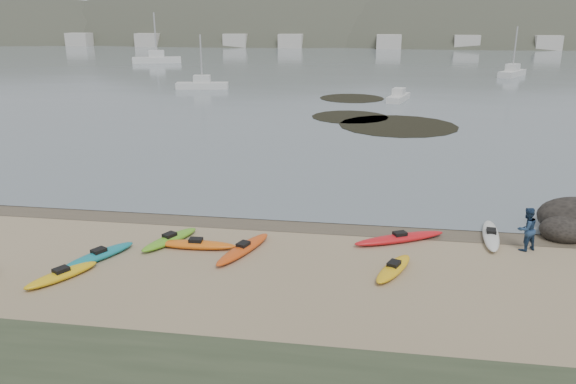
# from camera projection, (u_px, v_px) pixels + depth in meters

# --- Properties ---
(ground) EXTENTS (600.00, 600.00, 0.00)m
(ground) POSITION_uv_depth(u_px,v_px,m) (288.00, 221.00, 27.18)
(ground) COLOR tan
(ground) RESTS_ON ground
(wet_sand) EXTENTS (60.00, 60.00, 0.00)m
(wet_sand) POSITION_uv_depth(u_px,v_px,m) (287.00, 224.00, 26.90)
(wet_sand) COLOR brown
(wet_sand) RESTS_ON ground
(water) EXTENTS (1200.00, 1200.00, 0.00)m
(water) POSITION_uv_depth(u_px,v_px,m) (371.00, 32.00, 309.78)
(water) COLOR slate
(water) RESTS_ON ground
(kayaks) EXTENTS (18.46, 10.03, 0.34)m
(kayaks) POSITION_uv_depth(u_px,v_px,m) (271.00, 249.00, 23.61)
(kayaks) COLOR yellow
(kayaks) RESTS_ON ground
(person_east) EXTENTS (1.16, 1.08, 1.90)m
(person_east) POSITION_uv_depth(u_px,v_px,m) (527.00, 229.00, 23.63)
(person_east) COLOR navy
(person_east) RESTS_ON ground
(kelp_mats) EXTENTS (14.00, 25.75, 0.04)m
(kelp_mats) POSITION_uv_depth(u_px,v_px,m) (372.00, 115.00, 55.61)
(kelp_mats) COLOR black
(kelp_mats) RESTS_ON water
(moored_boats) EXTENTS (104.95, 72.91, 1.36)m
(moored_boats) POSITION_uv_depth(u_px,v_px,m) (331.00, 66.00, 101.58)
(moored_boats) COLOR silver
(moored_boats) RESTS_ON ground
(far_hills) EXTENTS (550.00, 135.00, 80.00)m
(far_hills) POSITION_uv_depth(u_px,v_px,m) (471.00, 86.00, 209.00)
(far_hills) COLOR #384235
(far_hills) RESTS_ON ground
(far_town) EXTENTS (199.00, 5.00, 4.00)m
(far_town) POSITION_uv_depth(u_px,v_px,m) (385.00, 42.00, 162.30)
(far_town) COLOR beige
(far_town) RESTS_ON ground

